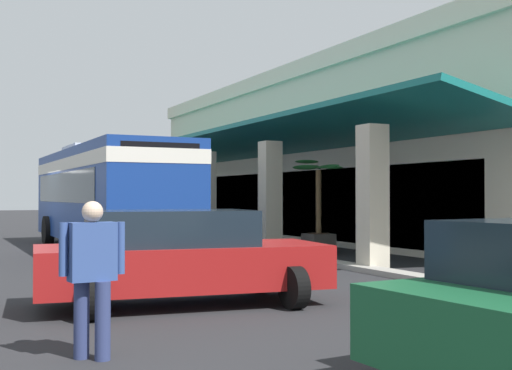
{
  "coord_description": "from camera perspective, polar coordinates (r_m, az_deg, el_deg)",
  "views": [
    {
      "loc": [
        22.43,
        -3.56,
        1.69
      ],
      "look_at": [
        3.03,
        5.86,
        2.05
      ],
      "focal_mm": 46.4,
      "sensor_mm": 36.0,
      "label": 1
    }
  ],
  "objects": [
    {
      "name": "parked_sedan_red",
      "position": [
        10.35,
        -6.63,
        -6.15
      ],
      "size": [
        2.8,
        4.59,
        1.47
      ],
      "color": "maroon",
      "rests_on": "ground"
    },
    {
      "name": "transit_bus",
      "position": [
        21.07,
        -12.82,
        -0.48
      ],
      "size": [
        11.22,
        2.87,
        3.34
      ],
      "color": "navy",
      "rests_on": "ground"
    },
    {
      "name": "plaza_building",
      "position": [
        29.23,
        12.89,
        2.28
      ],
      "size": [
        26.03,
        16.2,
        6.64
      ],
      "color": "beige",
      "rests_on": "ground"
    },
    {
      "name": "curb_strip",
      "position": [
        24.39,
        -5.04,
        -4.78
      ],
      "size": [
        30.88,
        0.5,
        0.12
      ],
      "primitive_type": "cube",
      "color": "#9E998E",
      "rests_on": "ground"
    },
    {
      "name": "pedestrian",
      "position": [
        7.11,
        -13.94,
        -7.19
      ],
      "size": [
        0.33,
        0.67,
        1.64
      ],
      "color": "navy",
      "rests_on": "ground"
    },
    {
      "name": "potted_palm",
      "position": [
        19.7,
        5.41,
        -3.63
      ],
      "size": [
        1.85,
        1.53,
        2.77
      ],
      "color": "#4C4742",
      "rests_on": "ground"
    },
    {
      "name": "ground",
      "position": [
        25.29,
        1.37,
        -4.78
      ],
      "size": [
        120.0,
        120.0,
        0.0
      ],
      "primitive_type": "plane",
      "color": "#262628"
    }
  ]
}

